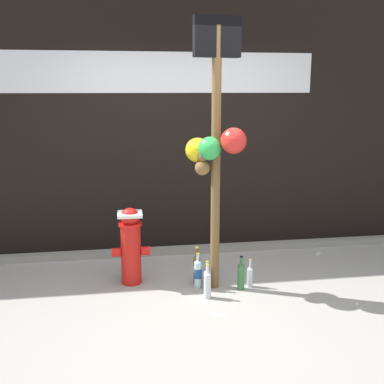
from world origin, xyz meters
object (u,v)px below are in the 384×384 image
at_px(bottle_0, 207,279).
at_px(bottle_2, 198,273).
at_px(memorial_post, 214,134).
at_px(bottle_1, 241,275).
at_px(bottle_3, 250,276).
at_px(bottle_6, 197,268).
at_px(fire_hydrant, 131,244).
at_px(bottle_4, 215,263).
at_px(bottle_5, 207,284).

relative_size(bottle_0, bottle_2, 0.84).
bearing_deg(memorial_post, bottle_2, 161.17).
bearing_deg(bottle_1, bottle_3, 23.27).
bearing_deg(bottle_0, bottle_6, 110.62).
xyz_separation_m(fire_hydrant, bottle_3, (1.17, -0.28, -0.30)).
xyz_separation_m(bottle_3, bottle_4, (-0.30, 0.30, 0.04)).
height_order(fire_hydrant, bottle_0, fire_hydrant).
bearing_deg(bottle_5, bottle_3, 21.84).
distance_m(bottle_4, bottle_5, 0.52).
bearing_deg(fire_hydrant, bottle_2, -17.64).
distance_m(fire_hydrant, bottle_6, 0.72).
relative_size(memorial_post, bottle_1, 7.47).
bearing_deg(bottle_5, fire_hydrant, 146.18).
bearing_deg(bottle_3, bottle_2, 171.77).
bearing_deg(bottle_2, bottle_0, -47.46).
bearing_deg(bottle_4, bottle_6, -150.41).
bearing_deg(bottle_0, fire_hydrant, 158.15).
height_order(bottle_5, bottle_6, bottle_6).
bearing_deg(bottle_5, memorial_post, 65.85).
xyz_separation_m(bottle_4, bottle_6, (-0.21, -0.12, 0.00)).
bearing_deg(fire_hydrant, bottle_6, -8.79).
bearing_deg(memorial_post, fire_hydrant, 162.14).
xyz_separation_m(memorial_post, bottle_5, (-0.10, -0.21, -1.40)).
relative_size(bottle_0, bottle_6, 0.78).
bearing_deg(bottle_3, bottle_0, -178.53).
xyz_separation_m(bottle_3, bottle_6, (-0.51, 0.18, 0.04)).
relative_size(bottle_1, bottle_2, 0.97).
bearing_deg(bottle_6, memorial_post, -48.53).
height_order(bottle_1, bottle_4, bottle_4).
height_order(memorial_post, bottle_1, memorial_post).
distance_m(memorial_post, bottle_5, 1.42).
height_order(fire_hydrant, bottle_5, fire_hydrant).
relative_size(bottle_1, bottle_5, 1.03).
distance_m(fire_hydrant, bottle_5, 0.89).
bearing_deg(bottle_4, bottle_2, -133.89).
bearing_deg(fire_hydrant, bottle_4, 1.12).
bearing_deg(bottle_4, bottle_3, -45.02).
distance_m(memorial_post, bottle_1, 1.42).
distance_m(memorial_post, fire_hydrant, 1.40).
height_order(bottle_4, bottle_5, bottle_4).
xyz_separation_m(bottle_0, bottle_2, (-0.08, 0.09, 0.04)).
distance_m(fire_hydrant, bottle_4, 0.91).
bearing_deg(bottle_3, memorial_post, 176.04).
distance_m(memorial_post, bottle_2, 1.40).
relative_size(bottle_3, bottle_5, 0.86).
bearing_deg(bottle_4, bottle_1, -60.36).
bearing_deg(fire_hydrant, bottle_3, -13.58).
relative_size(fire_hydrant, bottle_2, 2.21).
xyz_separation_m(memorial_post, bottle_3, (0.37, -0.03, -1.42)).
xyz_separation_m(bottle_5, bottle_6, (-0.04, 0.37, 0.02)).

